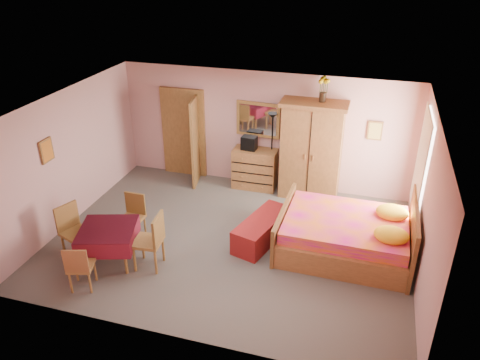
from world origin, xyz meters
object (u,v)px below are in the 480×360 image
(bench, at_px, (262,230))
(chair_north, at_px, (132,218))
(chest_of_drawers, at_px, (255,169))
(dining_table, at_px, (110,245))
(sunflower_vase, at_px, (323,89))
(chair_west, at_px, (76,232))
(bed, at_px, (346,225))
(wall_mirror, at_px, (258,120))
(stereo, at_px, (249,143))
(floor_lamp, at_px, (272,151))
(wardrobe, at_px, (311,150))
(chair_east, at_px, (148,241))
(chair_south, at_px, (81,266))

(bench, bearing_deg, chair_north, -165.06)
(chest_of_drawers, relative_size, dining_table, 1.05)
(sunflower_vase, bearing_deg, bench, -108.56)
(dining_table, height_order, chair_west, chair_west)
(bed, bearing_deg, wall_mirror, 136.13)
(stereo, xyz_separation_m, floor_lamp, (0.48, 0.14, -0.19))
(chest_of_drawers, bearing_deg, stereo, 178.81)
(chest_of_drawers, distance_m, stereo, 0.62)
(stereo, bearing_deg, chest_of_drawers, -0.73)
(wardrobe, bearing_deg, bed, -63.44)
(dining_table, bearing_deg, chair_north, 87.05)
(bed, bearing_deg, stereo, 140.79)
(chair_north, distance_m, chair_west, 1.01)
(wall_mirror, xyz_separation_m, bench, (0.69, -2.25, -1.31))
(stereo, distance_m, chair_east, 3.49)
(bench, xyz_separation_m, chair_east, (-1.67, -1.30, 0.27))
(chair_east, bearing_deg, sunflower_vase, -40.40)
(bench, bearing_deg, sunflower_vase, 71.44)
(wardrobe, xyz_separation_m, dining_table, (-2.92, -3.39, -0.73))
(wall_mirror, bearing_deg, chair_south, -107.21)
(wall_mirror, xyz_separation_m, chair_north, (-1.65, -2.88, -1.11))
(chair_north, bearing_deg, chair_east, 135.23)
(chest_of_drawers, relative_size, chair_north, 1.10)
(stereo, height_order, chair_east, stereo)
(chair_north, bearing_deg, bed, -168.67)
(floor_lamp, relative_size, chair_west, 1.80)
(chair_west, bearing_deg, bench, 136.00)
(sunflower_vase, bearing_deg, chest_of_drawers, -179.44)
(bed, height_order, chair_south, bed)
(sunflower_vase, relative_size, chair_north, 0.58)
(wall_mirror, distance_m, chair_north, 3.50)
(wall_mirror, bearing_deg, dining_table, -110.10)
(chest_of_drawers, bearing_deg, chair_south, -113.51)
(stereo, bearing_deg, chair_north, -119.51)
(chest_of_drawers, height_order, chair_west, chair_west)
(wall_mirror, xyz_separation_m, stereo, (-0.14, -0.21, -0.48))
(chair_south, bearing_deg, bench, 23.56)
(stereo, xyz_separation_m, chair_south, (-1.62, -4.15, -0.65))
(bench, xyz_separation_m, dining_table, (-2.38, -1.38, 0.10))
(bench, relative_size, chair_north, 1.60)
(sunflower_vase, distance_m, chair_east, 4.52)
(floor_lamp, height_order, bench, floor_lamp)
(chair_east, bearing_deg, floor_lamp, -26.06)
(dining_table, bearing_deg, chair_west, -179.94)
(bed, relative_size, chair_south, 2.80)
(floor_lamp, bearing_deg, chair_south, -116.13)
(stereo, relative_size, dining_table, 0.35)
(sunflower_vase, bearing_deg, dining_table, -131.77)
(chair_east, bearing_deg, chest_of_drawers, -21.68)
(wall_mirror, distance_m, dining_table, 4.18)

